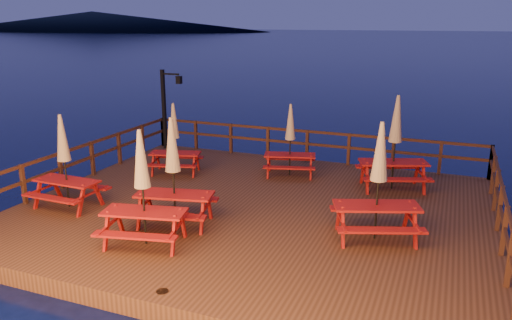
% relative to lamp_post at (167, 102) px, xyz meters
% --- Properties ---
extents(ground, '(500.00, 500.00, 0.00)m').
position_rel_lamp_post_xyz_m(ground, '(5.39, -4.55, -2.20)').
color(ground, black).
rests_on(ground, ground).
extents(deck, '(12.00, 10.00, 0.40)m').
position_rel_lamp_post_xyz_m(deck, '(5.39, -4.55, -2.00)').
color(deck, '#422515').
rests_on(deck, ground).
extents(deck_piles, '(11.44, 9.44, 1.40)m').
position_rel_lamp_post_xyz_m(deck_piles, '(5.39, -4.55, -2.50)').
color(deck_piles, '#371C11').
rests_on(deck_piles, ground).
extents(railing, '(11.80, 9.75, 1.10)m').
position_rel_lamp_post_xyz_m(railing, '(5.39, -2.77, -1.03)').
color(railing, '#371C11').
rests_on(railing, deck).
extents(lamp_post, '(0.85, 0.18, 3.00)m').
position_rel_lamp_post_xyz_m(lamp_post, '(0.00, 0.00, 0.00)').
color(lamp_post, black).
rests_on(lamp_post, deck).
extents(headland_left, '(180.00, 84.00, 9.00)m').
position_rel_lamp_post_xyz_m(headland_left, '(-154.61, 185.45, 2.30)').
color(headland_left, black).
rests_on(headland_left, ground).
extents(picnic_table_0, '(2.09, 1.85, 2.58)m').
position_rel_lamp_post_xyz_m(picnic_table_0, '(3.97, -7.55, -0.45)').
color(picnic_table_0, maroon).
rests_on(picnic_table_0, deck).
extents(picnic_table_1, '(2.35, 2.15, 2.75)m').
position_rel_lamp_post_xyz_m(picnic_table_1, '(8.55, -1.69, -0.37)').
color(picnic_table_1, maroon).
rests_on(picnic_table_1, deck).
extents(picnic_table_2, '(2.12, 1.88, 2.63)m').
position_rel_lamp_post_xyz_m(picnic_table_2, '(4.02, -6.35, -0.43)').
color(picnic_table_2, maroon).
rests_on(picnic_table_2, deck).
extents(picnic_table_3, '(1.77, 1.47, 2.48)m').
position_rel_lamp_post_xyz_m(picnic_table_3, '(0.79, -6.38, -0.51)').
color(picnic_table_3, maroon).
rests_on(picnic_table_3, deck).
extents(picnic_table_4, '(1.89, 1.70, 2.27)m').
position_rel_lamp_post_xyz_m(picnic_table_4, '(1.87, -2.70, -0.61)').
color(picnic_table_4, maroon).
rests_on(picnic_table_4, deck).
extents(picnic_table_5, '(2.31, 2.11, 2.70)m').
position_rel_lamp_post_xyz_m(picnic_table_5, '(8.63, -5.39, -0.39)').
color(picnic_table_5, maroon).
rests_on(picnic_table_5, deck).
extents(picnic_table_6, '(1.90, 1.70, 2.29)m').
position_rel_lamp_post_xyz_m(picnic_table_6, '(5.36, -1.56, -0.61)').
color(picnic_table_6, maroon).
rests_on(picnic_table_6, deck).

